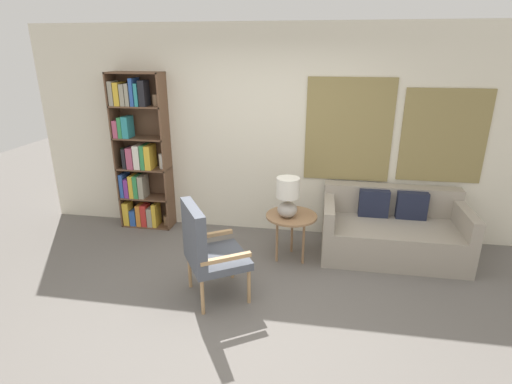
{
  "coord_description": "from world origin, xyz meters",
  "views": [
    {
      "loc": [
        0.69,
        -3.07,
        2.39
      ],
      "look_at": [
        -0.0,
        1.01,
        0.9
      ],
      "focal_mm": 28.0,
      "sensor_mm": 36.0,
      "label": 1
    }
  ],
  "objects": [
    {
      "name": "table_lamp",
      "position": [
        0.34,
        1.14,
        0.83
      ],
      "size": [
        0.26,
        0.26,
        0.47
      ],
      "color": "#A59E93",
      "rests_on": "side_table"
    },
    {
      "name": "armchair",
      "position": [
        -0.38,
        0.27,
        0.58
      ],
      "size": [
        0.78,
        0.78,
        1.01
      ],
      "color": "tan",
      "rests_on": "ground_plane"
    },
    {
      "name": "wall_back",
      "position": [
        0.07,
        2.03,
        1.35
      ],
      "size": [
        6.4,
        0.08,
        2.7
      ],
      "color": "silver",
      "rests_on": "ground_plane"
    },
    {
      "name": "ground_plane",
      "position": [
        0.0,
        0.0,
        0.0
      ],
      "size": [
        14.0,
        14.0,
        0.0
      ],
      "primitive_type": "plane",
      "color": "#66605B"
    },
    {
      "name": "couch",
      "position": [
        1.58,
        1.55,
        0.3
      ],
      "size": [
        1.66,
        0.91,
        0.78
      ],
      "color": "#9E9384",
      "rests_on": "ground_plane"
    },
    {
      "name": "bookshelf",
      "position": [
        -1.75,
        1.84,
        1.01
      ],
      "size": [
        0.71,
        0.3,
        2.11
      ],
      "color": "brown",
      "rests_on": "ground_plane"
    },
    {
      "name": "side_table",
      "position": [
        0.38,
        1.2,
        0.52
      ],
      "size": [
        0.59,
        0.59,
        0.57
      ],
      "color": "#99704C",
      "rests_on": "ground_plane"
    }
  ]
}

